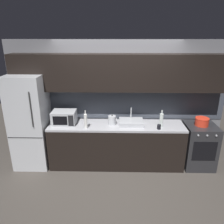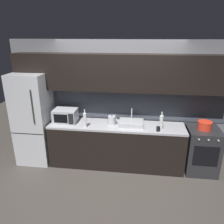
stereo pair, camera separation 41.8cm
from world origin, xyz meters
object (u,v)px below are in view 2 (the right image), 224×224
object	(u,v)px
wine_bottle_white	(85,120)
cooking_pot	(205,125)
wine_bottle_clear	(161,122)
mug_dark	(158,129)
oven_range	(201,150)
refrigerator	(34,119)
kettle	(112,120)
microwave	(65,116)

from	to	relation	value
wine_bottle_white	cooking_pot	bearing A→B (deg)	4.85
wine_bottle_clear	mug_dark	distance (m)	0.15
oven_range	wine_bottle_clear	bearing A→B (deg)	-173.51
refrigerator	mug_dark	world-z (taller)	refrigerator
kettle	wine_bottle_white	bearing A→B (deg)	-157.15
wine_bottle_white	oven_range	bearing A→B (deg)	4.80
microwave	mug_dark	distance (m)	1.85
microwave	wine_bottle_white	bearing A→B (deg)	-24.68
kettle	microwave	bearing A→B (deg)	179.91
refrigerator	cooking_pot	world-z (taller)	refrigerator
oven_range	kettle	size ratio (longest dim) A/B	4.50
wine_bottle_clear	mug_dark	size ratio (longest dim) A/B	3.83
cooking_pot	mug_dark	bearing A→B (deg)	-167.25
microwave	cooking_pot	xyz separation A→B (m)	(2.71, -0.02, -0.06)
refrigerator	oven_range	xyz separation A→B (m)	(3.40, -0.00, -0.49)
wine_bottle_white	wine_bottle_clear	bearing A→B (deg)	3.83
wine_bottle_clear	refrigerator	bearing A→B (deg)	177.90
microwave	mug_dark	world-z (taller)	microwave
mug_dark	wine_bottle_clear	bearing A→B (deg)	60.86
kettle	cooking_pot	distance (m)	1.76
mug_dark	cooking_pot	size ratio (longest dim) A/B	0.34
microwave	wine_bottle_clear	xyz separation A→B (m)	(1.90, -0.11, 0.01)
refrigerator	cooking_pot	distance (m)	3.39
refrigerator	wine_bottle_clear	distance (m)	2.58
refrigerator	microwave	size ratio (longest dim) A/B	4.10
kettle	wine_bottle_clear	size ratio (longest dim) A/B	0.59
wine_bottle_white	cooking_pot	xyz separation A→B (m)	(2.25, 0.19, -0.07)
kettle	oven_range	bearing A→B (deg)	-0.59
mug_dark	microwave	bearing A→B (deg)	173.33
oven_range	wine_bottle_white	xyz separation A→B (m)	(-2.26, -0.19, 0.60)
wine_bottle_white	microwave	bearing A→B (deg)	155.32
wine_bottle_white	wine_bottle_clear	distance (m)	1.44
wine_bottle_white	refrigerator	bearing A→B (deg)	170.45
microwave	kettle	bearing A→B (deg)	-0.09
wine_bottle_white	cooking_pot	distance (m)	2.26
refrigerator	wine_bottle_white	world-z (taller)	refrigerator
cooking_pot	wine_bottle_clear	bearing A→B (deg)	-173.35
refrigerator	kettle	xyz separation A→B (m)	(1.63, 0.02, 0.04)
refrigerator	oven_range	world-z (taller)	refrigerator
microwave	kettle	size ratio (longest dim) A/B	2.30
wine_bottle_clear	microwave	bearing A→B (deg)	176.59
kettle	mug_dark	size ratio (longest dim) A/B	2.25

